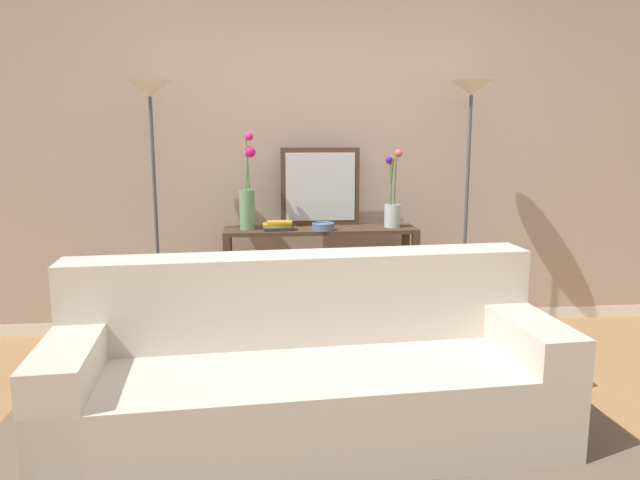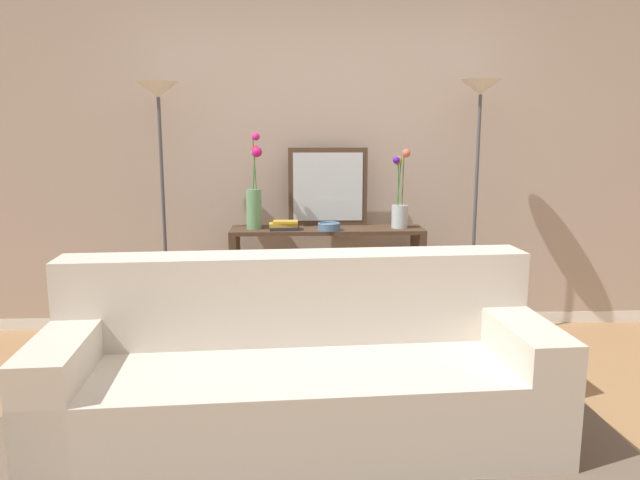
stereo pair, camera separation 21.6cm
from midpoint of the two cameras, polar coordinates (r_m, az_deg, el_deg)
name	(u,v)px [view 2 (the right image)]	position (r m, az deg, el deg)	size (l,w,h in m)	color
ground_plane	(356,453)	(3.06, 5.56, -19.40)	(16.00, 16.00, 0.02)	#9E754C
back_wall	(331,141)	(4.60, 2.45, 9.27)	(12.00, 0.15, 2.85)	white
area_rug	(302,450)	(3.03, 0.40, -19.28)	(3.17, 1.95, 0.01)	brown
couch	(300,375)	(3.04, 0.18, -12.69)	(2.44, 1.00, 0.88)	beige
console_table	(327,263)	(4.35, 2.09, -2.20)	(1.37, 0.34, 0.82)	#473323
floor_lamp_left	(160,141)	(4.23, -13.41, 9.04)	(0.28, 0.28, 1.82)	#4C4C51
floor_lamp_right	(478,139)	(4.38, 16.12, 9.18)	(0.28, 0.28, 1.84)	#4C4C51
wall_mirror	(328,187)	(4.40, 2.16, 5.04)	(0.57, 0.02, 0.56)	#473323
vase_tall_flowers	(254,196)	(4.25, -4.77, 4.11)	(0.12, 0.12, 0.67)	#669E6B
vase_short_flowers	(400,204)	(4.34, 8.96, 3.36)	(0.13, 0.12, 0.56)	silver
fruit_bowl	(329,226)	(4.20, 2.32, 1.29)	(0.16, 0.16, 0.05)	#4C7093
book_stack	(284,226)	(4.22, -1.94, 1.36)	(0.21, 0.14, 0.06)	#2D2D33
book_row_under_console	(269,332)	(4.48, -3.43, -8.64)	(0.28, 0.18, 0.11)	#236033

